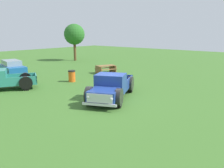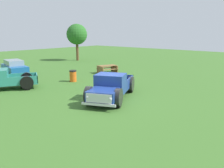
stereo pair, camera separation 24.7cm
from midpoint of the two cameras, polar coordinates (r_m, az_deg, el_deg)
name	(u,v)px [view 1 (the left image)]	position (r m, az deg, el deg)	size (l,w,h in m)	color
ground_plane	(110,100)	(14.41, -0.89, -3.96)	(80.00, 80.00, 0.00)	#3D6B28
pickup_truck_foreground	(110,88)	(14.37, -0.88, -0.88)	(5.47, 3.82, 1.58)	navy
sedan_distant_a	(12,67)	(25.19, -23.28, 3.85)	(2.47, 4.29, 1.35)	#195699
picnic_table	(106,68)	(23.64, -1.82, 3.84)	(2.21, 2.03, 0.78)	olive
trash_can	(72,76)	(19.87, -10.03, 1.92)	(0.59, 0.59, 0.95)	orange
oak_tree_center	(74,35)	(34.21, -9.31, 11.73)	(2.89, 2.89, 5.13)	brown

